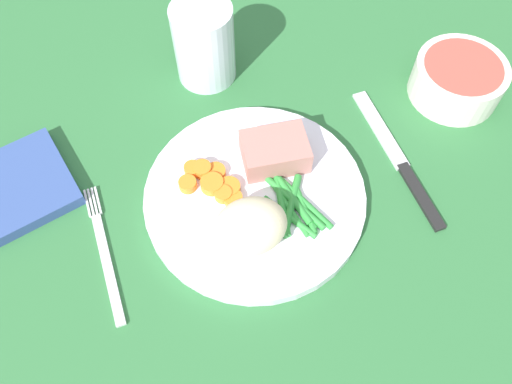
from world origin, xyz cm
name	(u,v)px	position (x,y,z in cm)	size (l,w,h in cm)	color
dining_table	(284,196)	(0.00, 0.00, 1.00)	(120.00, 90.00, 2.00)	#2D6B38
dinner_plate	(256,200)	(-3.63, -0.40, 2.80)	(24.43, 24.43, 1.60)	white
meat_portion	(272,152)	(-0.33, 3.45, 5.23)	(7.22, 5.26, 3.26)	#B2756B
mashed_potatoes	(250,226)	(-5.83, -4.80, 6.12)	(7.62, 6.18, 5.04)	beige
carrot_slices	(212,182)	(-7.69, 2.72, 4.11)	(6.38, 7.44, 1.26)	orange
green_beans	(294,206)	(-0.30, -3.05, 3.97)	(6.04, 8.67, 0.85)	#2D8C38
fork	(105,253)	(-20.75, -0.66, 2.20)	(1.44, 16.60, 0.40)	silver
knife	(399,160)	(14.07, -0.68, 2.20)	(1.70, 20.50, 0.64)	black
water_glass	(205,48)	(-2.94, 20.21, 6.41)	(7.52, 7.52, 10.26)	silver
salad_bowl	(458,78)	(25.40, 6.37, 4.67)	(11.22, 11.22, 4.73)	silver
napkin	(22,185)	(-27.75, 10.46, 2.75)	(10.40, 11.29, 1.49)	#334C8C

